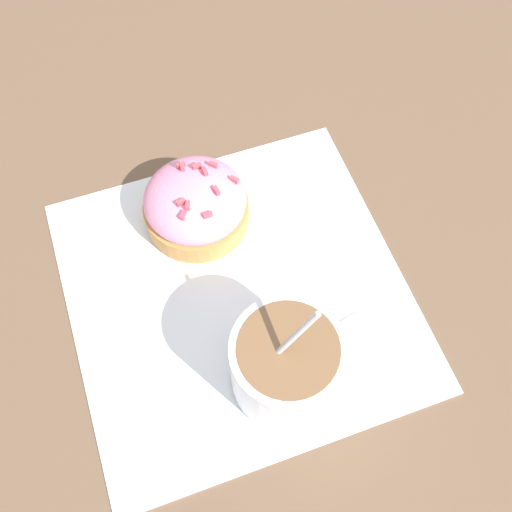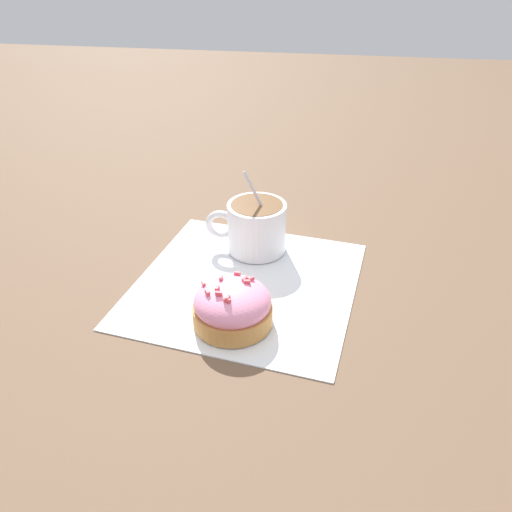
# 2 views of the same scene
# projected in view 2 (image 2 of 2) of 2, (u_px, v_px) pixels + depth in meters

# --- Properties ---
(ground_plane) EXTENTS (3.00, 3.00, 0.00)m
(ground_plane) POSITION_uv_depth(u_px,v_px,m) (246.00, 284.00, 0.62)
(ground_plane) COLOR brown
(paper_napkin) EXTENTS (0.30, 0.30, 0.00)m
(paper_napkin) POSITION_uv_depth(u_px,v_px,m) (246.00, 283.00, 0.62)
(paper_napkin) COLOR white
(paper_napkin) RESTS_ON ground_plane
(coffee_cup) EXTENTS (0.08, 0.11, 0.11)m
(coffee_cup) POSITION_uv_depth(u_px,v_px,m) (253.00, 225.00, 0.67)
(coffee_cup) COLOR white
(coffee_cup) RESTS_ON paper_napkin
(frosted_pastry) EXTENTS (0.09, 0.09, 0.05)m
(frosted_pastry) POSITION_uv_depth(u_px,v_px,m) (231.00, 306.00, 0.54)
(frosted_pastry) COLOR #C18442
(frosted_pastry) RESTS_ON paper_napkin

